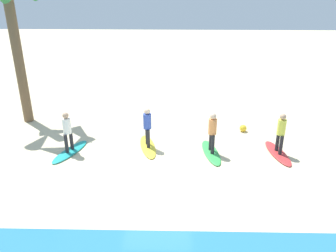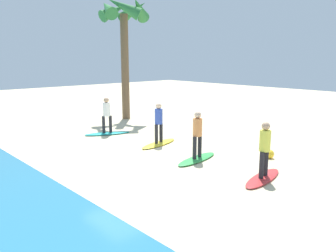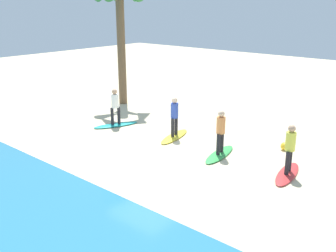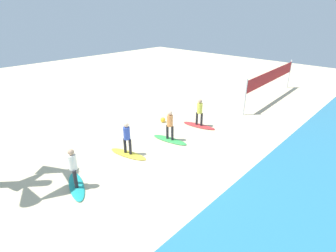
{
  "view_description": "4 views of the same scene",
  "coord_description": "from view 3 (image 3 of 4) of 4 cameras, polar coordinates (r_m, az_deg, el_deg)",
  "views": [
    {
      "loc": [
        -0.62,
        11.0,
        6.97
      ],
      "look_at": [
        -0.33,
        -2.06,
        0.99
      ],
      "focal_mm": 38.61,
      "sensor_mm": 36.0,
      "label": 1
    },
    {
      "loc": [
        -9.92,
        6.98,
        3.56
      ],
      "look_at": [
        -0.84,
        -1.37,
        1.08
      ],
      "focal_mm": 36.89,
      "sensor_mm": 36.0,
      "label": 2
    },
    {
      "loc": [
        -9.21,
        9.72,
        5.41
      ],
      "look_at": [
        0.18,
        -1.3,
        0.77
      ],
      "focal_mm": 41.14,
      "sensor_mm": 36.0,
      "label": 3
    },
    {
      "loc": [
        7.49,
        7.13,
        6.58
      ],
      "look_at": [
        -1.32,
        -1.08,
        1.27
      ],
      "focal_mm": 28.32,
      "sensor_mm": 36.0,
      "label": 4
    }
  ],
  "objects": [
    {
      "name": "surfboard_red",
      "position": [
        13.35,
        17.25,
        -6.76
      ],
      "size": [
        0.93,
        2.17,
        0.09
      ],
      "primitive_type": "ellipsoid",
      "rotation": [
        0.0,
        0.0,
        1.75
      ],
      "color": "red",
      "rests_on": "ground"
    },
    {
      "name": "ground_plane",
      "position": [
        14.44,
        -2.8,
        -4.23
      ],
      "size": [
        60.0,
        60.0,
        0.0
      ],
      "primitive_type": "plane",
      "color": "beige"
    },
    {
      "name": "beach_ball",
      "position": [
        15.45,
        16.9,
        -2.89
      ],
      "size": [
        0.31,
        0.31,
        0.31
      ],
      "primitive_type": "sphere",
      "color": "yellow",
      "rests_on": "ground"
    },
    {
      "name": "surfer_teal",
      "position": [
        17.61,
        -7.85,
        3.24
      ],
      "size": [
        0.32,
        0.44,
        1.64
      ],
      "color": "#232328",
      "rests_on": "surfboard_teal"
    },
    {
      "name": "surfer_green",
      "position": [
        14.11,
        7.81,
        -0.43
      ],
      "size": [
        0.32,
        0.46,
        1.64
      ],
      "color": "#232328",
      "rests_on": "surfboard_green"
    },
    {
      "name": "palm_tree",
      "position": [
        21.25,
        -7.18,
        17.87
      ],
      "size": [
        2.88,
        3.03,
        6.84
      ],
      "color": "brown",
      "rests_on": "ground"
    },
    {
      "name": "surfboard_green",
      "position": [
        14.45,
        7.65,
        -4.16
      ],
      "size": [
        0.89,
        2.16,
        0.09
      ],
      "primitive_type": "ellipsoid",
      "rotation": [
        0.0,
        0.0,
        1.73
      ],
      "color": "green",
      "rests_on": "ground"
    },
    {
      "name": "surfboard_teal",
      "position": [
        17.88,
        -7.72,
        0.17
      ],
      "size": [
        1.31,
        2.16,
        0.09
      ],
      "primitive_type": "ellipsoid",
      "rotation": [
        0.0,
        0.0,
        1.18
      ],
      "color": "teal",
      "rests_on": "ground"
    },
    {
      "name": "surfer_red",
      "position": [
        12.98,
        17.65,
        -2.77
      ],
      "size": [
        0.32,
        0.45,
        1.64
      ],
      "color": "#232328",
      "rests_on": "surfboard_red"
    },
    {
      "name": "surfboard_yellow",
      "position": [
        16.19,
        0.95,
        -1.56
      ],
      "size": [
        1.0,
        2.17,
        0.09
      ],
      "primitive_type": "ellipsoid",
      "rotation": [
        0.0,
        0.0,
        1.79
      ],
      "color": "yellow",
      "rests_on": "ground"
    },
    {
      "name": "surfer_yellow",
      "position": [
        15.89,
        0.97,
        1.82
      ],
      "size": [
        0.32,
        0.45,
        1.64
      ],
      "color": "#232328",
      "rests_on": "surfboard_yellow"
    }
  ]
}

